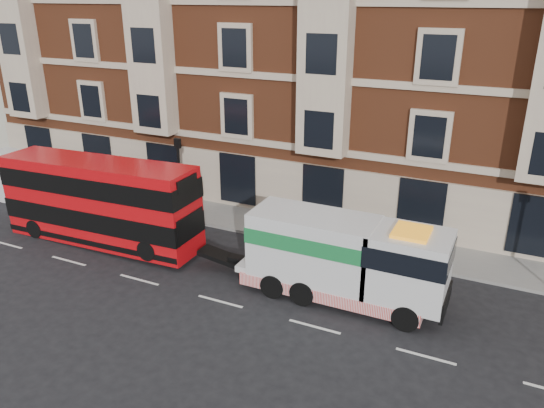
{
  "coord_description": "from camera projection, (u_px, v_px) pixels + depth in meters",
  "views": [
    {
      "loc": [
        9.59,
        -15.46,
        11.37
      ],
      "look_at": [
        0.38,
        4.0,
        2.79
      ],
      "focal_mm": 35.0,
      "sensor_mm": 36.0,
      "label": 1
    }
  ],
  "objects": [
    {
      "name": "ground",
      "position": [
        220.0,
        302.0,
        21.0
      ],
      "size": [
        120.0,
        120.0,
        0.0
      ],
      "primitive_type": "plane",
      "color": "black",
      "rests_on": "ground"
    },
    {
      "name": "sidewalk",
      "position": [
        294.0,
        229.0,
        27.27
      ],
      "size": [
        90.0,
        3.0,
        0.15
      ],
      "primitive_type": "cube",
      "color": "slate",
      "rests_on": "ground"
    },
    {
      "name": "victorian_terrace",
      "position": [
        358.0,
        18.0,
        29.67
      ],
      "size": [
        45.0,
        12.0,
        20.4
      ],
      "color": "brown",
      "rests_on": "ground"
    },
    {
      "name": "lamp_post_west",
      "position": [
        180.0,
        173.0,
        27.6
      ],
      "size": [
        0.35,
        0.15,
        4.35
      ],
      "color": "black",
      "rests_on": "sidewalk"
    },
    {
      "name": "double_decker_bus",
      "position": [
        100.0,
        200.0,
        25.22
      ],
      "size": [
        10.23,
        2.35,
        4.14
      ],
      "color": "red",
      "rests_on": "ground"
    },
    {
      "name": "tow_truck",
      "position": [
        341.0,
        258.0,
        20.57
      ],
      "size": [
        8.19,
        2.42,
        3.41
      ],
      "color": "silver",
      "rests_on": "ground"
    },
    {
      "name": "box_van",
      "position": [
        26.0,
        179.0,
        30.84
      ],
      "size": [
        5.2,
        2.33,
        2.67
      ],
      "rotation": [
        0.0,
        0.0,
        -0.03
      ],
      "color": "silver",
      "rests_on": "ground"
    },
    {
      "name": "pedestrian",
      "position": [
        156.0,
        191.0,
        29.54
      ],
      "size": [
        0.81,
        0.72,
        1.87
      ],
      "primitive_type": "imported",
      "rotation": [
        0.0,
        0.0,
        -0.51
      ],
      "color": "#1B2C36",
      "rests_on": "sidewalk"
    }
  ]
}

